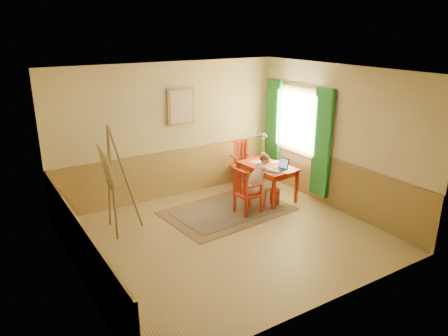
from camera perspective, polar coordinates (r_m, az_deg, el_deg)
room at (r=6.94m, az=0.66°, el=1.16°), size 5.04×4.54×2.84m
wainscot at (r=7.89m, az=-2.49°, el=-3.61°), size 5.00×4.50×1.00m
window at (r=9.22m, az=9.69°, el=4.95°), size 0.12×2.01×2.20m
wall_portrait at (r=8.81m, az=-5.77°, el=8.17°), size 0.60×0.05×0.76m
rug at (r=8.42m, az=0.50°, el=-5.75°), size 2.53×1.80×0.02m
table at (r=8.89m, az=5.82°, el=-0.19°), size 0.80×1.25×0.72m
chair_left at (r=8.17m, az=2.99°, el=-3.16°), size 0.45×0.44×0.91m
chair_back at (r=9.70m, az=2.27°, el=0.69°), size 0.53×0.55×1.00m
figure at (r=8.29m, az=4.69°, el=-1.65°), size 0.85×0.39×1.13m
laptop at (r=8.58m, az=7.50°, el=-0.01°), size 0.42×0.31×0.23m
papers at (r=8.89m, az=6.95°, el=0.38°), size 0.63×1.08×0.00m
vase at (r=9.18m, az=5.22°, el=2.82°), size 0.21×0.30×0.60m
wastebasket at (r=8.79m, az=6.57°, el=-3.78°), size 0.30×0.30×0.30m
easel at (r=7.46m, az=-15.11°, el=-0.33°), size 0.68×0.86×1.93m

